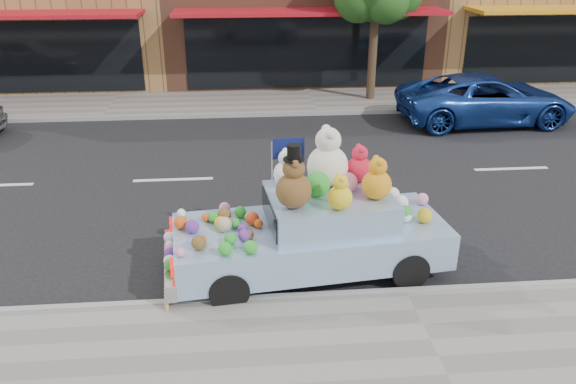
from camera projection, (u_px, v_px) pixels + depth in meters
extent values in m
plane|color=black|center=(346.00, 174.00, 13.11)|extent=(120.00, 120.00, 0.00)
cube|color=gray|center=(438.00, 360.00, 7.16)|extent=(60.00, 3.00, 0.12)
cube|color=gray|center=(312.00, 101.00, 19.01)|extent=(60.00, 3.00, 0.12)
cube|color=gray|center=(405.00, 293.00, 8.52)|extent=(60.00, 0.12, 0.13)
cube|color=gray|center=(318.00, 113.00, 17.64)|extent=(60.00, 0.12, 0.13)
cube|color=black|center=(15.00, 58.00, 19.04)|extent=(8.50, 0.06, 2.40)
cube|color=black|center=(307.00, 53.00, 19.82)|extent=(8.50, 0.06, 2.40)
cube|color=#B6101D|center=(311.00, 12.00, 18.41)|extent=(9.00, 1.80, 0.12)
cylinder|color=#38281C|center=(373.00, 54.00, 18.54)|extent=(0.28, 0.28, 3.20)
sphere|color=#1F4814|center=(387.00, 1.00, 17.32)|extent=(1.40, 1.40, 1.40)
imported|color=#1B3D95|center=(486.00, 99.00, 16.65)|extent=(5.25, 2.58, 1.43)
cylinder|color=black|center=(410.00, 270.00, 8.68)|extent=(0.62, 0.27, 0.60)
cylinder|color=black|center=(376.00, 225.00, 10.08)|extent=(0.62, 0.27, 0.60)
cylinder|color=black|center=(229.00, 290.00, 8.17)|extent=(0.62, 0.27, 0.60)
cylinder|color=black|center=(220.00, 240.00, 9.57)|extent=(0.62, 0.27, 0.60)
cube|color=#98BAE2|center=(310.00, 241.00, 9.02)|extent=(4.46, 2.18, 0.60)
cube|color=#98BAE2|center=(329.00, 208.00, 8.85)|extent=(2.06, 1.71, 0.50)
cube|color=silver|center=(171.00, 263.00, 8.68)|extent=(0.36, 1.79, 0.26)
cube|color=red|center=(173.00, 268.00, 7.95)|extent=(0.09, 0.28, 0.16)
cube|color=red|center=(172.00, 225.00, 9.17)|extent=(0.09, 0.28, 0.16)
cube|color=black|center=(270.00, 214.00, 8.68)|extent=(0.19, 1.30, 0.40)
sphere|color=brown|center=(294.00, 190.00, 8.21)|extent=(0.53, 0.53, 0.53)
sphere|color=brown|center=(294.00, 169.00, 8.07)|extent=(0.33, 0.33, 0.33)
sphere|color=brown|center=(295.00, 164.00, 7.93)|extent=(0.13, 0.13, 0.13)
sphere|color=brown|center=(293.00, 159.00, 8.14)|extent=(0.13, 0.13, 0.13)
cylinder|color=black|center=(294.00, 159.00, 8.02)|extent=(0.32, 0.32, 0.02)
cylinder|color=black|center=(294.00, 152.00, 7.97)|extent=(0.20, 0.20, 0.22)
sphere|color=beige|center=(327.00, 166.00, 8.94)|extent=(0.67, 0.67, 0.67)
sphere|color=beige|center=(328.00, 140.00, 8.77)|extent=(0.41, 0.41, 0.41)
sphere|color=beige|center=(330.00, 135.00, 8.58)|extent=(0.16, 0.16, 0.16)
sphere|color=beige|center=(327.00, 129.00, 8.85)|extent=(0.16, 0.16, 0.16)
sphere|color=orange|center=(377.00, 185.00, 8.51)|extent=(0.46, 0.46, 0.46)
sphere|color=orange|center=(378.00, 167.00, 8.39)|extent=(0.28, 0.28, 0.28)
sphere|color=orange|center=(380.00, 163.00, 8.26)|extent=(0.11, 0.11, 0.11)
sphere|color=orange|center=(377.00, 158.00, 8.44)|extent=(0.11, 0.11, 0.11)
sphere|color=red|center=(359.00, 169.00, 9.13)|extent=(0.43, 0.43, 0.43)
sphere|color=red|center=(360.00, 153.00, 9.02)|extent=(0.26, 0.26, 0.26)
sphere|color=red|center=(361.00, 150.00, 8.90)|extent=(0.10, 0.10, 0.10)
sphere|color=red|center=(359.00, 146.00, 9.07)|extent=(0.10, 0.10, 0.10)
sphere|color=white|center=(286.00, 174.00, 8.96)|extent=(0.42, 0.42, 0.42)
sphere|color=white|center=(286.00, 158.00, 8.85)|extent=(0.26, 0.26, 0.26)
sphere|color=white|center=(287.00, 155.00, 8.74)|extent=(0.10, 0.10, 0.10)
sphere|color=white|center=(286.00, 151.00, 8.90)|extent=(0.10, 0.10, 0.10)
sphere|color=gold|center=(340.00, 197.00, 8.18)|extent=(0.37, 0.37, 0.37)
sphere|color=gold|center=(341.00, 182.00, 8.09)|extent=(0.23, 0.23, 0.23)
sphere|color=gold|center=(342.00, 180.00, 7.99)|extent=(0.09, 0.09, 0.09)
sphere|color=gold|center=(340.00, 176.00, 8.13)|extent=(0.09, 0.09, 0.09)
sphere|color=#279127|center=(317.00, 184.00, 8.64)|extent=(0.40, 0.40, 0.40)
sphere|color=pink|center=(348.00, 182.00, 8.79)|extent=(0.32, 0.32, 0.32)
sphere|color=#279127|center=(214.00, 217.00, 8.93)|extent=(0.18, 0.18, 0.18)
sphere|color=#279127|center=(250.00, 247.00, 8.01)|extent=(0.21, 0.21, 0.21)
sphere|color=#279127|center=(236.00, 223.00, 8.76)|extent=(0.16, 0.16, 0.16)
sphere|color=white|center=(181.00, 213.00, 9.11)|extent=(0.14, 0.14, 0.14)
sphere|color=brown|center=(249.00, 235.00, 8.42)|extent=(0.15, 0.15, 0.15)
sphere|color=pink|center=(225.00, 208.00, 9.24)|extent=(0.19, 0.19, 0.19)
sphere|color=gold|center=(221.00, 223.00, 8.73)|extent=(0.20, 0.20, 0.20)
sphere|color=#279127|center=(230.00, 239.00, 8.26)|extent=(0.19, 0.19, 0.19)
sphere|color=brown|center=(199.00, 243.00, 8.12)|extent=(0.22, 0.22, 0.22)
sphere|color=red|center=(252.00, 219.00, 8.85)|extent=(0.21, 0.21, 0.21)
sphere|color=#58297E|center=(242.00, 228.00, 8.63)|extent=(0.14, 0.14, 0.14)
sphere|color=brown|center=(224.00, 215.00, 8.96)|extent=(0.22, 0.22, 0.22)
sphere|color=#C04812|center=(202.00, 240.00, 8.29)|extent=(0.14, 0.14, 0.14)
sphere|color=#58297E|center=(192.00, 227.00, 8.60)|extent=(0.21, 0.21, 0.21)
sphere|color=pink|center=(180.00, 252.00, 7.95)|extent=(0.13, 0.13, 0.13)
sphere|color=#C04812|center=(181.00, 222.00, 8.73)|extent=(0.21, 0.21, 0.21)
sphere|color=#279127|center=(240.00, 212.00, 9.10)|extent=(0.19, 0.19, 0.19)
sphere|color=white|center=(244.00, 235.00, 8.44)|extent=(0.14, 0.14, 0.14)
sphere|color=#C04812|center=(258.00, 224.00, 8.77)|extent=(0.14, 0.14, 0.14)
sphere|color=#C04812|center=(206.00, 217.00, 8.97)|extent=(0.14, 0.14, 0.14)
sphere|color=#279127|center=(225.00, 249.00, 7.98)|extent=(0.21, 0.21, 0.21)
sphere|color=olive|center=(223.00, 226.00, 8.64)|extent=(0.19, 0.19, 0.19)
sphere|color=olive|center=(249.00, 217.00, 8.98)|extent=(0.14, 0.14, 0.14)
sphere|color=#58297E|center=(244.00, 235.00, 8.36)|extent=(0.19, 0.19, 0.19)
sphere|color=#D8A88C|center=(225.00, 224.00, 8.65)|extent=(0.22, 0.22, 0.22)
sphere|color=red|center=(169.00, 233.00, 9.18)|extent=(0.13, 0.13, 0.13)
sphere|color=#58297E|center=(169.00, 253.00, 8.53)|extent=(0.17, 0.17, 0.17)
sphere|color=#279127|center=(170.00, 265.00, 8.22)|extent=(0.17, 0.17, 0.17)
sphere|color=pink|center=(170.00, 261.00, 8.31)|extent=(0.17, 0.17, 0.17)
sphere|color=gold|center=(170.00, 263.00, 8.32)|extent=(0.13, 0.13, 0.13)
sphere|color=beige|center=(170.00, 261.00, 8.32)|extent=(0.18, 0.18, 0.18)
sphere|color=pink|center=(169.00, 248.00, 8.71)|extent=(0.13, 0.13, 0.13)
sphere|color=beige|center=(169.00, 245.00, 8.82)|extent=(0.13, 0.13, 0.13)
sphere|color=white|center=(169.00, 237.00, 9.00)|extent=(0.18, 0.18, 0.18)
sphere|color=pink|center=(404.00, 216.00, 8.97)|extent=(0.18, 0.18, 0.18)
sphere|color=#279127|center=(405.00, 213.00, 8.97)|extent=(0.25, 0.25, 0.25)
sphere|color=white|center=(401.00, 202.00, 9.36)|extent=(0.25, 0.25, 0.25)
sphere|color=white|center=(406.00, 216.00, 8.94)|extent=(0.19, 0.19, 0.19)
sphere|color=gold|center=(425.00, 215.00, 8.91)|extent=(0.24, 0.24, 0.24)
sphere|color=pink|center=(422.00, 199.00, 9.53)|extent=(0.21, 0.21, 0.21)
sphere|color=beige|center=(392.00, 194.00, 9.67)|extent=(0.24, 0.24, 0.24)
cylinder|color=#997A54|center=(167.00, 308.00, 8.00)|extent=(0.06, 0.06, 0.17)
sphere|color=#997A54|center=(166.00, 303.00, 7.96)|extent=(0.07, 0.07, 0.07)
cylinder|color=#997A54|center=(167.00, 304.00, 8.08)|extent=(0.06, 0.06, 0.17)
sphere|color=#997A54|center=(166.00, 299.00, 8.04)|extent=(0.07, 0.07, 0.07)
cylinder|color=#997A54|center=(167.00, 301.00, 8.16)|extent=(0.06, 0.06, 0.17)
sphere|color=#997A54|center=(166.00, 295.00, 8.12)|extent=(0.07, 0.07, 0.07)
cylinder|color=#997A54|center=(167.00, 297.00, 8.24)|extent=(0.06, 0.06, 0.17)
sphere|color=#997A54|center=(166.00, 292.00, 8.20)|extent=(0.07, 0.07, 0.07)
cylinder|color=#997A54|center=(167.00, 294.00, 8.32)|extent=(0.06, 0.06, 0.17)
sphere|color=#997A54|center=(166.00, 289.00, 8.28)|extent=(0.07, 0.07, 0.07)
cylinder|color=#997A54|center=(167.00, 291.00, 8.40)|extent=(0.06, 0.06, 0.17)
sphere|color=#997A54|center=(166.00, 285.00, 8.36)|extent=(0.07, 0.07, 0.07)
cylinder|color=#997A54|center=(167.00, 287.00, 8.48)|extent=(0.06, 0.06, 0.17)
sphere|color=#997A54|center=(166.00, 282.00, 8.44)|extent=(0.07, 0.07, 0.07)
cylinder|color=#997A54|center=(167.00, 284.00, 8.56)|extent=(0.06, 0.06, 0.17)
sphere|color=#997A54|center=(166.00, 279.00, 8.52)|extent=(0.07, 0.07, 0.07)
cylinder|color=#997A54|center=(167.00, 281.00, 8.64)|extent=(0.06, 0.06, 0.17)
sphere|color=#997A54|center=(166.00, 276.00, 8.60)|extent=(0.07, 0.07, 0.07)
cylinder|color=#997A54|center=(167.00, 278.00, 8.72)|extent=(0.06, 0.06, 0.17)
sphere|color=#997A54|center=(166.00, 273.00, 8.68)|extent=(0.07, 0.07, 0.07)
cylinder|color=#997A54|center=(167.00, 275.00, 8.80)|extent=(0.06, 0.06, 0.17)
sphere|color=#997A54|center=(166.00, 270.00, 8.76)|extent=(0.07, 0.07, 0.07)
cylinder|color=#997A54|center=(167.00, 272.00, 8.88)|extent=(0.06, 0.06, 0.17)
sphere|color=#997A54|center=(166.00, 267.00, 8.84)|extent=(0.07, 0.07, 0.07)
cylinder|color=#997A54|center=(167.00, 269.00, 8.96)|extent=(0.06, 0.06, 0.17)
sphere|color=#997A54|center=(166.00, 264.00, 8.92)|extent=(0.07, 0.07, 0.07)
cylinder|color=#997A54|center=(167.00, 266.00, 9.04)|extent=(0.06, 0.06, 0.17)
sphere|color=#997A54|center=(166.00, 261.00, 9.00)|extent=(0.07, 0.07, 0.07)
cylinder|color=#997A54|center=(167.00, 263.00, 9.12)|extent=(0.06, 0.06, 0.17)
sphere|color=#997A54|center=(166.00, 258.00, 9.08)|extent=(0.07, 0.07, 0.07)
cylinder|color=#997A54|center=(167.00, 261.00, 9.20)|extent=(0.06, 0.06, 0.17)
sphere|color=#997A54|center=(166.00, 256.00, 9.16)|extent=(0.07, 0.07, 0.07)
cylinder|color=#997A54|center=(167.00, 258.00, 9.28)|extent=(0.06, 0.06, 0.17)
sphere|color=#997A54|center=(166.00, 253.00, 9.24)|extent=(0.07, 0.07, 0.07)
cylinder|color=#997A54|center=(167.00, 255.00, 9.36)|extent=(0.06, 0.06, 0.17)
sphere|color=#997A54|center=(166.00, 250.00, 9.32)|extent=(0.07, 0.07, 0.07)
cylinder|color=#997A54|center=(167.00, 253.00, 9.44)|extent=(0.06, 0.06, 0.17)
sphere|color=#997A54|center=(166.00, 248.00, 9.40)|extent=(0.07, 0.07, 0.07)
cylinder|color=#997A54|center=(167.00, 250.00, 9.52)|extent=(0.06, 0.06, 0.17)
sphere|color=#997A54|center=(166.00, 245.00, 9.49)|extent=(0.07, 0.07, 0.07)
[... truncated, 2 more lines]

